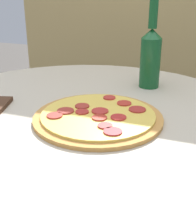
# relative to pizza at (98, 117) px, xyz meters

# --- Properties ---
(table) EXTENTS (0.99, 0.99, 0.73)m
(table) POSITION_rel_pizza_xyz_m (-0.05, 0.02, -0.16)
(table) COLOR #B2A893
(table) RESTS_ON ground_plane
(fence_panel) EXTENTS (1.29, 0.04, 1.50)m
(fence_panel) POSITION_rel_pizza_xyz_m (-0.05, 0.81, 0.02)
(fence_panel) COLOR tan
(fence_panel) RESTS_ON ground_plane
(pizza) EXTENTS (0.32, 0.32, 0.02)m
(pizza) POSITION_rel_pizza_xyz_m (0.00, 0.00, 0.00)
(pizza) COLOR #B77F3D
(pizza) RESTS_ON table
(beer_bottle) EXTENTS (0.06, 0.06, 0.27)m
(beer_bottle) POSITION_rel_pizza_xyz_m (0.06, 0.30, 0.09)
(beer_bottle) COLOR #144C23
(beer_bottle) RESTS_ON table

